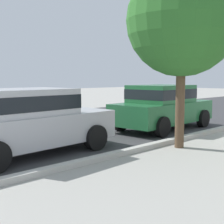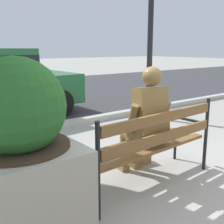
% 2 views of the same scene
% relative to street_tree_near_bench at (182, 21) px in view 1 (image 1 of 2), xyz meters
% --- Properties ---
extents(street_surface, '(60.00, 9.00, 0.01)m').
position_rel_street_tree_near_bench_xyz_m(street_surface, '(2.82, 5.07, -3.23)').
color(street_surface, '#38383A').
rests_on(street_surface, ground).
extents(curb_stone, '(60.00, 0.20, 0.12)m').
position_rel_street_tree_near_bench_xyz_m(curb_stone, '(2.82, 0.47, -3.17)').
color(curb_stone, '#B2AFA8').
rests_on(curb_stone, ground).
extents(street_tree_near_bench, '(2.81, 2.81, 4.65)m').
position_rel_street_tree_near_bench_xyz_m(street_tree_near_bench, '(0.00, 0.00, 0.00)').
color(street_tree_near_bench, brown).
rests_on(street_tree_near_bench, ground).
extents(parked_car_silver, '(4.18, 2.08, 1.56)m').
position_rel_street_tree_near_bench_xyz_m(parked_car_silver, '(-3.19, 2.08, -2.39)').
color(parked_car_silver, '#B7B7BC').
rests_on(parked_car_silver, ground).
extents(parked_car_green, '(4.18, 2.08, 1.56)m').
position_rel_street_tree_near_bench_xyz_m(parked_car_green, '(2.06, 2.08, -2.39)').
color(parked_car_green, '#236638').
rests_on(parked_car_green, ground).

